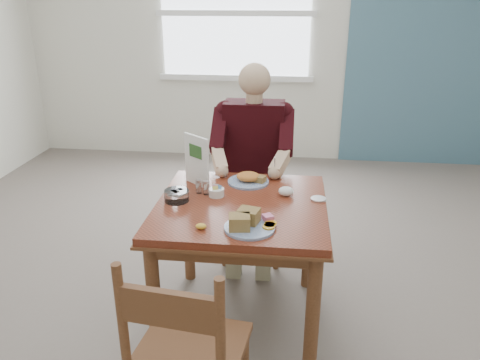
# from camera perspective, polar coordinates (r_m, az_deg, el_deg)

# --- Properties ---
(floor) EXTENTS (6.00, 6.00, 0.00)m
(floor) POSITION_cam_1_polar(r_m,az_deg,el_deg) (2.89, 0.12, -16.47)
(floor) COLOR #695E55
(floor) RESTS_ON ground
(wall_back) EXTENTS (5.50, 0.00, 5.50)m
(wall_back) POSITION_cam_1_polar(r_m,az_deg,el_deg) (5.28, 4.00, 17.45)
(wall_back) COLOR silver
(wall_back) RESTS_ON ground
(accent_panel) EXTENTS (1.60, 0.02, 2.80)m
(accent_panel) POSITION_cam_1_polar(r_m,az_deg,el_deg) (5.42, 21.84, 16.15)
(accent_panel) COLOR #466E82
(accent_panel) RESTS_ON ground
(lemon_wedge) EXTENTS (0.05, 0.04, 0.03)m
(lemon_wedge) POSITION_cam_1_polar(r_m,az_deg,el_deg) (2.23, -4.77, -5.65)
(lemon_wedge) COLOR yellow
(lemon_wedge) RESTS_ON table
(napkin) EXTENTS (0.09, 0.07, 0.05)m
(napkin) POSITION_cam_1_polar(r_m,az_deg,el_deg) (2.59, 5.64, -1.37)
(napkin) COLOR white
(napkin) RESTS_ON table
(metal_dish) EXTENTS (0.11, 0.11, 0.01)m
(metal_dish) POSITION_cam_1_polar(r_m,az_deg,el_deg) (2.57, 9.54, -2.30)
(metal_dish) COLOR silver
(metal_dish) RESTS_ON table
(window) EXTENTS (1.72, 0.04, 1.42)m
(window) POSITION_cam_1_polar(r_m,az_deg,el_deg) (5.27, -0.58, 19.67)
(window) COLOR white
(window) RESTS_ON wall_back
(table) EXTENTS (0.92, 0.92, 0.75)m
(table) POSITION_cam_1_polar(r_m,az_deg,el_deg) (2.55, 0.13, -5.11)
(table) COLOR maroon
(table) RESTS_ON ground
(chair_far) EXTENTS (0.42, 0.42, 0.95)m
(chair_far) POSITION_cam_1_polar(r_m,az_deg,el_deg) (3.34, 1.68, -1.42)
(chair_far) COLOR brown
(chair_far) RESTS_ON ground
(chair_near) EXTENTS (0.47, 0.47, 0.95)m
(chair_near) POSITION_cam_1_polar(r_m,az_deg,el_deg) (1.95, -6.57, -20.59)
(chair_near) COLOR brown
(chair_near) RESTS_ON ground
(diner) EXTENTS (0.53, 0.56, 1.39)m
(diner) POSITION_cam_1_polar(r_m,az_deg,el_deg) (3.13, 1.60, 3.53)
(diner) COLOR gray
(diner) RESTS_ON chair_far
(near_plate) EXTENTS (0.26, 0.25, 0.08)m
(near_plate) POSITION_cam_1_polar(r_m,az_deg,el_deg) (2.23, 0.94, -5.20)
(near_plate) COLOR white
(near_plate) RESTS_ON table
(far_plate) EXTENTS (0.32, 0.32, 0.07)m
(far_plate) POSITION_cam_1_polar(r_m,az_deg,el_deg) (2.76, 1.14, 0.13)
(far_plate) COLOR white
(far_plate) RESTS_ON table
(caddy) EXTENTS (0.11, 0.11, 0.06)m
(caddy) POSITION_cam_1_polar(r_m,az_deg,el_deg) (2.58, -2.88, -1.50)
(caddy) COLOR white
(caddy) RESTS_ON table
(shakers) EXTENTS (0.09, 0.06, 0.08)m
(shakers) POSITION_cam_1_polar(r_m,az_deg,el_deg) (2.61, -4.62, -0.84)
(shakers) COLOR white
(shakers) RESTS_ON table
(creamer) EXTENTS (0.16, 0.16, 0.06)m
(creamer) POSITION_cam_1_polar(r_m,az_deg,el_deg) (2.54, -7.72, -1.87)
(creamer) COLOR white
(creamer) RESTS_ON table
(menu) EXTENTS (0.17, 0.14, 0.30)m
(menu) POSITION_cam_1_polar(r_m,az_deg,el_deg) (2.70, -5.30, 2.41)
(menu) COLOR white
(menu) RESTS_ON table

